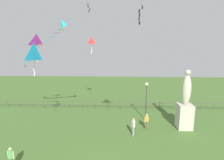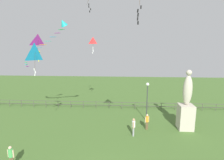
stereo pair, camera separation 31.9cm
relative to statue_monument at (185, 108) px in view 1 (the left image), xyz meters
The scene contains 10 objects.
statue_monument is the anchor object (origin of this frame).
lamppost 4.18m from the statue_monument, 155.01° to the left, with size 0.36×0.36×4.41m.
person_0 4.10m from the statue_monument, behind, with size 0.44×0.30×1.62m.
person_1 5.74m from the statue_monument, 161.18° to the right, with size 0.32×0.52×1.73m.
person_3 15.59m from the statue_monument, 154.12° to the right, with size 0.48×0.30×1.61m.
kite_0 16.20m from the statue_monument, behind, with size 1.24×1.19×2.67m.
kite_1 13.22m from the statue_monument, 153.24° to the left, with size 0.78×0.52×2.04m.
kite_3 14.90m from the statue_monument, 164.98° to the right, with size 1.09×1.05×2.65m.
streamer_kite 14.51m from the statue_monument, behind, with size 6.64×5.29×4.66m.
waterfront_railing 9.85m from the statue_monument, 146.13° to the left, with size 36.03×0.06×0.95m.
Camera 1 is at (1.01, -8.67, 8.26)m, focal length 28.25 mm.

